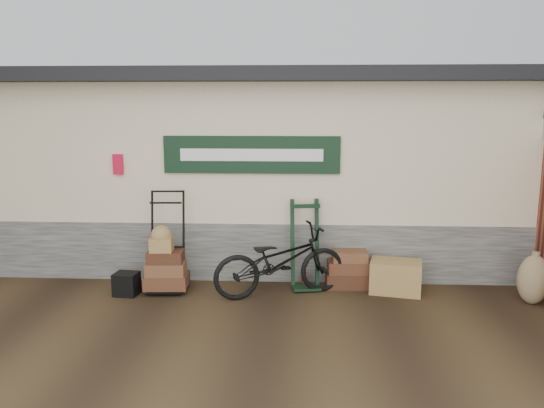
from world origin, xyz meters
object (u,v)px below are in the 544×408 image
Objects in this scene: porter_trolley at (167,240)px; bicycle at (280,257)px; green_barrow at (305,244)px; wicker_hamper at (396,277)px; suitcase_stack at (348,268)px; black_trunk at (126,284)px.

porter_trolley is 0.77× the size of bicycle.
wicker_hamper is (1.31, -0.14, -0.42)m from green_barrow.
suitcase_stack is at bearing -2.64° from green_barrow.
green_barrow is 2.07× the size of suitcase_stack.
wicker_hamper is at bearing -17.30° from suitcase_stack.
porter_trolley is 3.36m from wicker_hamper.
porter_trolley is at bearing -175.36° from suitcase_stack.
bicycle is (-1.66, -0.21, 0.33)m from wicker_hamper.
green_barrow is 1.38m from wicker_hamper.
bicycle is at bearing -172.66° from wicker_hamper.
green_barrow is 1.84× the size of wicker_hamper.
bicycle is at bearing -156.81° from suitcase_stack.
black_trunk is (-3.85, -0.31, -0.07)m from wicker_hamper.
green_barrow reaches higher than wicker_hamper.
suitcase_stack is at bearing -86.03° from bicycle.
bicycle is (1.66, -0.21, -0.18)m from porter_trolley.
green_barrow reaches higher than black_trunk.
suitcase_stack is 1.11m from bicycle.
suitcase_stack is 1.95× the size of black_trunk.
suitcase_stack reaches higher than wicker_hamper.
black_trunk is at bearing -153.64° from porter_trolley.
green_barrow reaches higher than bicycle.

